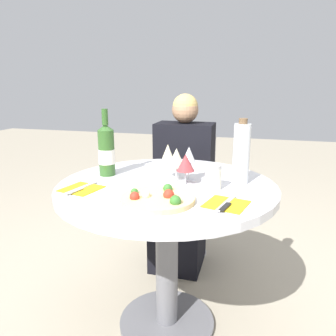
# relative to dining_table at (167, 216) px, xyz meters

# --- Properties ---
(ground_plane) EXTENTS (12.00, 12.00, 0.00)m
(ground_plane) POSITION_rel_dining_table_xyz_m (0.00, 0.00, -0.60)
(ground_plane) COLOR #9E937F
(ground_plane) RESTS_ON ground
(dining_table) EXTENTS (1.00, 1.00, 0.76)m
(dining_table) POSITION_rel_dining_table_xyz_m (0.00, 0.00, 0.00)
(dining_table) COLOR slate
(dining_table) RESTS_ON ground_plane
(chair_behind_diner) EXTENTS (0.37, 0.37, 0.85)m
(chair_behind_diner) POSITION_rel_dining_table_xyz_m (-0.08, 0.80, -0.19)
(chair_behind_diner) COLOR #ADADB2
(chair_behind_diner) RESTS_ON ground_plane
(seated_diner) EXTENTS (0.38, 0.46, 1.14)m
(seated_diner) POSITION_rel_dining_table_xyz_m (-0.08, 0.66, -0.10)
(seated_diner) COLOR black
(seated_diner) RESTS_ON ground_plane
(pizza_large) EXTENTS (0.29, 0.29, 0.05)m
(pizza_large) POSITION_rel_dining_table_xyz_m (0.03, -0.23, 0.17)
(pizza_large) COLOR #E5C17F
(pizza_large) RESTS_ON dining_table
(wine_bottle) EXTENTS (0.08, 0.08, 0.33)m
(wine_bottle) POSITION_rel_dining_table_xyz_m (-0.32, 0.06, 0.29)
(wine_bottle) COLOR #2D5623
(wine_bottle) RESTS_ON dining_table
(tall_carafe) EXTENTS (0.08, 0.08, 0.30)m
(tall_carafe) POSITION_rel_dining_table_xyz_m (0.32, 0.10, 0.30)
(tall_carafe) COLOR silver
(tall_carafe) RESTS_ON dining_table
(sugar_shaker) EXTENTS (0.07, 0.07, 0.11)m
(sugar_shaker) POSITION_rel_dining_table_xyz_m (0.22, -0.02, 0.21)
(sugar_shaker) COLOR silver
(sugar_shaker) RESTS_ON dining_table
(wine_glass_back_right) EXTENTS (0.07, 0.07, 0.16)m
(wine_glass_back_right) POSITION_rel_dining_table_xyz_m (0.09, 0.08, 0.28)
(wine_glass_back_right) COLOR silver
(wine_glass_back_right) RESTS_ON dining_table
(wine_glass_center) EXTENTS (0.08, 0.08, 0.16)m
(wine_glass_center) POSITION_rel_dining_table_xyz_m (0.04, 0.04, 0.27)
(wine_glass_center) COLOR silver
(wine_glass_center) RESTS_ON dining_table
(wine_glass_front_right) EXTENTS (0.08, 0.08, 0.14)m
(wine_glass_front_right) POSITION_rel_dining_table_xyz_m (0.09, 0.01, 0.26)
(wine_glass_front_right) COLOR silver
(wine_glass_front_right) RESTS_ON dining_table
(wine_glass_back_left) EXTENTS (0.06, 0.06, 0.17)m
(wine_glass_back_left) POSITION_rel_dining_table_xyz_m (-0.02, 0.08, 0.28)
(wine_glass_back_left) COLOR silver
(wine_glass_back_left) RESTS_ON dining_table
(place_setting_left) EXTENTS (0.18, 0.19, 0.01)m
(place_setting_left) POSITION_rel_dining_table_xyz_m (-0.34, -0.18, 0.16)
(place_setting_left) COLOR gold
(place_setting_left) RESTS_ON dining_table
(place_setting_right) EXTENTS (0.18, 0.19, 0.01)m
(place_setting_right) POSITION_rel_dining_table_xyz_m (0.29, -0.20, 0.16)
(place_setting_right) COLOR gold
(place_setting_right) RESTS_ON dining_table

